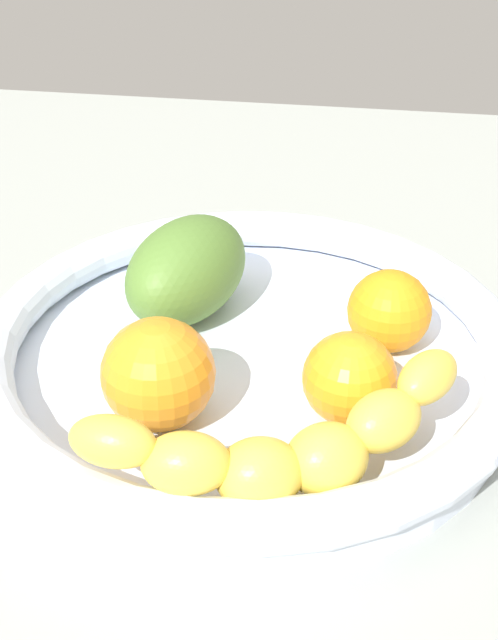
# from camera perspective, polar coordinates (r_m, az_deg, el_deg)

# --- Properties ---
(kitchen_counter) EXTENTS (1.20, 1.20, 0.03)m
(kitchen_counter) POSITION_cam_1_polar(r_m,az_deg,el_deg) (0.57, 0.00, -5.38)
(kitchen_counter) COLOR #999F98
(kitchen_counter) RESTS_ON ground
(fruit_bowl) EXTENTS (0.36, 0.36, 0.05)m
(fruit_bowl) POSITION_cam_1_polar(r_m,az_deg,el_deg) (0.55, 0.00, -2.13)
(fruit_bowl) COLOR silver
(fruit_bowl) RESTS_ON kitchen_counter
(banana_draped_left) EXTENTS (0.13, 0.20, 0.05)m
(banana_draped_left) POSITION_cam_1_polar(r_m,az_deg,el_deg) (0.43, 2.75, -8.69)
(banana_draped_left) COLOR yellow
(banana_draped_left) RESTS_ON fruit_bowl
(orange_front) EXTENTS (0.07, 0.07, 0.07)m
(orange_front) POSITION_cam_1_polar(r_m,az_deg,el_deg) (0.48, -6.33, -3.76)
(orange_front) COLOR orange
(orange_front) RESTS_ON fruit_bowl
(orange_mid_left) EXTENTS (0.06, 0.06, 0.06)m
(orange_mid_left) POSITION_cam_1_polar(r_m,az_deg,el_deg) (0.49, 7.02, -4.06)
(orange_mid_left) COLOR orange
(orange_mid_left) RESTS_ON fruit_bowl
(orange_mid_right) EXTENTS (0.06, 0.06, 0.06)m
(orange_mid_right) POSITION_cam_1_polar(r_m,az_deg,el_deg) (0.56, 9.73, 0.62)
(orange_mid_right) COLOR orange
(orange_mid_right) RESTS_ON fruit_bowl
(mango_green) EXTENTS (0.13, 0.10, 0.07)m
(mango_green) POSITION_cam_1_polar(r_m,az_deg,el_deg) (0.58, -4.34, 3.50)
(mango_green) COLOR #547E31
(mango_green) RESTS_ON fruit_bowl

